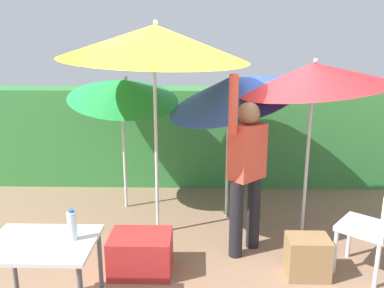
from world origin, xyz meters
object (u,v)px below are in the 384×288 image
(person_vendor, at_px, (247,167))
(umbrella_yellow, at_px, (124,89))
(umbrella_rainbow, at_px, (314,76))
(umbrella_navy, at_px, (155,42))
(bottle_water, at_px, (72,225))
(crate_cardboard, at_px, (307,257))
(cooler_box, at_px, (141,253))
(chair_plastic, at_px, (373,225))
(umbrella_orange, at_px, (231,89))
(folding_table, at_px, (42,253))

(person_vendor, bearing_deg, umbrella_yellow, 141.33)
(umbrella_rainbow, xyz_separation_m, umbrella_navy, (-1.68, -0.02, 0.35))
(bottle_water, bearing_deg, umbrella_rainbow, 36.23)
(person_vendor, bearing_deg, bottle_water, -141.13)
(umbrella_rainbow, height_order, umbrella_yellow, umbrella_rainbow)
(umbrella_navy, distance_m, crate_cardboard, 2.62)
(umbrella_rainbow, xyz_separation_m, cooler_box, (-1.77, -0.84, -1.63))
(cooler_box, bearing_deg, umbrella_yellow, 104.58)
(umbrella_navy, xyz_separation_m, chair_plastic, (2.10, -0.81, -1.65))
(umbrella_navy, bearing_deg, umbrella_rainbow, 0.81)
(umbrella_orange, xyz_separation_m, umbrella_yellow, (-1.33, 0.31, -0.04))
(umbrella_orange, xyz_separation_m, bottle_water, (-1.31, -1.99, -0.79))
(bottle_water, bearing_deg, chair_plastic, 16.04)
(umbrella_orange, xyz_separation_m, folding_table, (-1.54, -2.04, -1.00))
(umbrella_yellow, height_order, crate_cardboard, umbrella_yellow)
(person_vendor, relative_size, chair_plastic, 2.11)
(umbrella_navy, height_order, cooler_box, umbrella_navy)
(umbrella_yellow, height_order, chair_plastic, umbrella_yellow)
(chair_plastic, distance_m, cooler_box, 2.21)
(person_vendor, bearing_deg, umbrella_orange, 97.61)
(umbrella_yellow, bearing_deg, bottle_water, -89.35)
(umbrella_rainbow, relative_size, person_vendor, 1.10)
(umbrella_yellow, xyz_separation_m, folding_table, (-0.20, -2.35, -0.95))
(umbrella_orange, height_order, umbrella_navy, umbrella_navy)
(umbrella_yellow, xyz_separation_m, crate_cardboard, (1.99, -1.61, -1.39))
(umbrella_orange, xyz_separation_m, crate_cardboard, (0.66, -1.30, -1.43))
(umbrella_navy, relative_size, folding_table, 3.05)
(chair_plastic, bearing_deg, crate_cardboard, -175.76)
(umbrella_navy, bearing_deg, crate_cardboard, -29.80)
(cooler_box, relative_size, bottle_water, 2.46)
(umbrella_rainbow, height_order, cooler_box, umbrella_rainbow)
(umbrella_yellow, bearing_deg, crate_cardboard, -38.93)
(umbrella_rainbow, bearing_deg, umbrella_navy, -179.19)
(umbrella_orange, relative_size, folding_table, 2.63)
(umbrella_navy, relative_size, cooler_box, 4.14)
(umbrella_navy, height_order, person_vendor, umbrella_navy)
(person_vendor, bearing_deg, folding_table, -144.14)
(umbrella_yellow, bearing_deg, chair_plastic, -31.10)
(umbrella_rainbow, distance_m, bottle_water, 2.84)
(bottle_water, bearing_deg, crate_cardboard, 19.43)
(person_vendor, distance_m, chair_plastic, 1.29)
(umbrella_yellow, distance_m, crate_cardboard, 2.91)
(umbrella_yellow, distance_m, person_vendor, 1.96)
(umbrella_rainbow, relative_size, chair_plastic, 2.32)
(umbrella_rainbow, bearing_deg, person_vendor, -149.47)
(person_vendor, bearing_deg, crate_cardboard, -39.60)
(umbrella_rainbow, distance_m, crate_cardboard, 1.85)
(chair_plastic, bearing_deg, umbrella_rainbow, 116.53)
(person_vendor, height_order, chair_plastic, person_vendor)
(crate_cardboard, bearing_deg, chair_plastic, 4.24)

